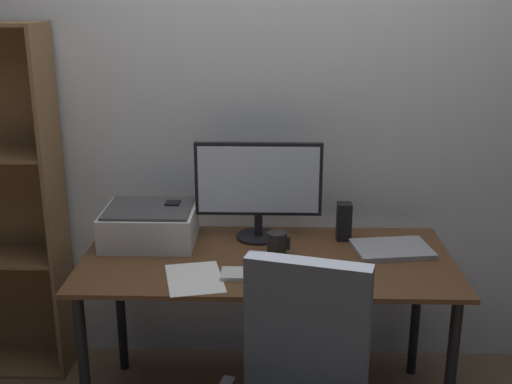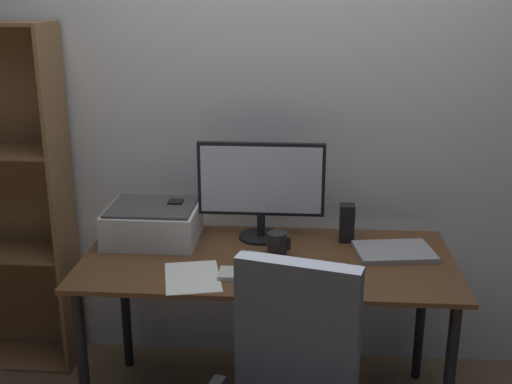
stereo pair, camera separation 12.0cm
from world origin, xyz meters
name	(u,v)px [view 2 (the right image)]	position (x,y,z in m)	size (l,w,h in m)	color
back_wall	(275,103)	(0.00, 0.54, 1.30)	(6.40, 0.10, 2.60)	silver
desk	(267,276)	(0.00, 0.00, 0.66)	(1.55, 0.73, 0.74)	#56351E
monitor	(261,184)	(-0.04, 0.22, 0.99)	(0.56, 0.20, 0.44)	black
keyboard	(256,274)	(-0.03, -0.19, 0.75)	(0.29, 0.11, 0.02)	silver
mouse	(314,272)	(0.19, -0.17, 0.76)	(0.06, 0.10, 0.03)	black
coffee_mug	(277,244)	(0.04, 0.03, 0.79)	(0.10, 0.08, 0.10)	black
laptop	(394,252)	(0.53, 0.08, 0.75)	(0.32, 0.23, 0.02)	#99999E
speaker_left	(177,219)	(-0.42, 0.22, 0.82)	(0.06, 0.07, 0.17)	black
speaker_right	(347,223)	(0.34, 0.22, 0.82)	(0.06, 0.07, 0.17)	black
printer	(153,223)	(-0.52, 0.17, 0.82)	(0.40, 0.34, 0.16)	silver
paper_sheet	(192,277)	(-0.28, -0.21, 0.74)	(0.21, 0.30, 0.00)	white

